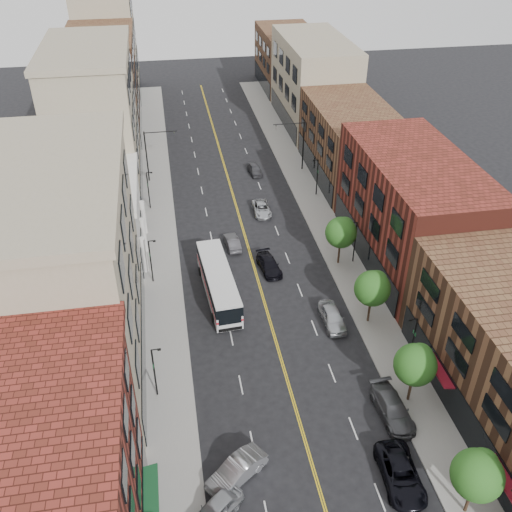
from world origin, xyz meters
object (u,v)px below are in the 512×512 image
car_angle_a (216,510)px  car_lane_c (255,169)px  city_bus (218,281)px  car_lane_behind (232,242)px  car_lane_b (262,209)px  car_angle_b (237,471)px  car_lane_a (269,265)px  car_parked_near (401,474)px  car_parked_mid (392,409)px  car_parked_far (332,317)px

car_angle_a → car_lane_c: 52.68m
city_bus → car_lane_c: 28.67m
car_lane_behind → car_lane_b: size_ratio=0.88×
car_angle_b → car_lane_b: bearing=131.9°
car_lane_a → car_lane_c: (2.50, 23.88, -0.01)m
car_angle_a → car_parked_near: size_ratio=0.77×
car_parked_near → car_lane_c: bearing=95.5°
car_lane_a → car_angle_a: bearing=-115.3°
car_lane_behind → car_lane_c: size_ratio=1.03×
car_angle_b → car_lane_c: size_ratio=1.24×
car_parked_mid → car_lane_behind: size_ratio=1.35×
car_angle_a → car_parked_near: 13.21m
city_bus → car_parked_near: bearing=-70.5°
car_parked_near → car_lane_a: 27.43m
car_lane_c → city_bus: bearing=-112.6°
city_bus → car_angle_b: (-1.20, -21.35, -0.97)m
car_angle_b → car_parked_near: (11.40, -2.23, -0.02)m
car_parked_near → car_lane_c: size_ratio=1.43×
car_parked_near → car_angle_b: bearing=172.4°
city_bus → car_lane_c: city_bus is taller
car_lane_behind → car_lane_a: size_ratio=0.86×
car_angle_a → car_angle_b: 3.23m
car_parked_near → car_lane_b: (-2.85, 39.53, -0.14)m
car_parked_mid → car_lane_behind: 28.14m
car_angle_b → car_lane_a: 25.86m
car_angle_a → city_bus: bearing=133.7°
car_lane_c → car_lane_b: bearing=-100.8°
car_parked_mid → car_lane_b: size_ratio=1.18×
car_lane_b → car_lane_c: car_lane_c is taller
car_angle_b → car_parked_mid: 13.47m
car_parked_far → car_lane_a: bearing=112.8°
city_bus → car_angle_a: bearing=-101.1°
car_parked_mid → car_angle_b: bearing=-168.0°
car_parked_near → car_lane_a: size_ratio=1.19×
car_parked_far → car_angle_a: bearing=-127.6°
car_angle_a → car_lane_a: (8.90, 27.54, -0.05)m
car_lane_behind → car_parked_near: bearing=98.9°
car_lane_c → car_lane_behind: bearing=-112.8°
car_parked_mid → car_parked_near: bearing=-108.7°
car_angle_b → car_parked_far: car_parked_far is taller
car_lane_a → car_parked_near: bearing=-88.4°
car_parked_far → car_lane_b: car_parked_far is taller
car_parked_near → car_lane_b: car_parked_near is taller
car_parked_mid → car_lane_c: (-3.40, 45.24, -0.12)m
car_parked_near → car_parked_mid: bearing=77.9°
car_parked_near → car_parked_mid: car_parked_mid is taller
car_angle_b → car_parked_mid: size_ratio=0.90×
car_lane_behind → car_lane_b: (4.75, 7.20, -0.03)m
city_bus → car_parked_mid: (11.80, -17.84, -0.99)m
city_bus → car_lane_c: (8.40, 27.39, -1.10)m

